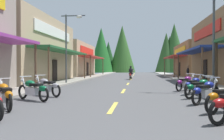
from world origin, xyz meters
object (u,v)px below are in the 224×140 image
object	(u,v)px
motorcycle_parked_right_6	(186,83)
motorcycle_parked_left_4	(47,86)
rider_cruising_lead	(131,74)
streetlamp_right	(208,26)
streetlamp_left	(70,38)
motorcycle_parked_left_3	(33,89)
motorcycle_parked_right_3	(206,91)
pedestrian_browsing	(188,73)
motorcycle_parked_right_4	(200,88)
motorcycle_parked_right_5	(194,85)
motorcycle_parked_left_2	(5,95)

from	to	relation	value
motorcycle_parked_right_6	motorcycle_parked_left_4	distance (m)	8.09
rider_cruising_lead	streetlamp_right	bearing A→B (deg)	-155.16
streetlamp_left	rider_cruising_lead	bearing A→B (deg)	57.54
streetlamp_right	rider_cruising_lead	distance (m)	14.07
motorcycle_parked_right_6	motorcycle_parked_left_3	size ratio (longest dim) A/B	0.87
streetlamp_left	motorcycle_parked_right_3	world-z (taller)	streetlamp_left
motorcycle_parked_right_3	pedestrian_browsing	distance (m)	12.75
motorcycle_parked_right_4	motorcycle_parked_right_6	distance (m)	3.40
motorcycle_parked_left_4	motorcycle_parked_left_3	bearing A→B (deg)	121.73
streetlamp_left	motorcycle_parked_left_3	size ratio (longest dim) A/B	3.07
motorcycle_parked_right_4	motorcycle_parked_right_5	world-z (taller)	same
motorcycle_parked_right_3	motorcycle_parked_right_4	world-z (taller)	same
motorcycle_parked_right_5	motorcycle_parked_left_4	distance (m)	7.60
motorcycle_parked_right_5	pedestrian_browsing	size ratio (longest dim) A/B	1.13
motorcycle_parked_right_3	motorcycle_parked_left_3	xyz separation A→B (m)	(-7.14, 0.05, 0.00)
motorcycle_parked_right_4	motorcycle_parked_left_4	world-z (taller)	same
streetlamp_right	motorcycle_parked_right_5	xyz separation A→B (m)	(-1.05, -1.25, -3.30)
motorcycle_parked_right_5	motorcycle_parked_right_3	bearing A→B (deg)	-147.04
streetlamp_left	pedestrian_browsing	bearing A→B (deg)	15.99
motorcycle_parked_left_2	pedestrian_browsing	world-z (taller)	pedestrian_browsing
motorcycle_parked_right_5	motorcycle_parked_left_2	world-z (taller)	same
motorcycle_parked_right_3	motorcycle_parked_left_4	world-z (taller)	same
motorcycle_parked_right_5	motorcycle_parked_right_6	size ratio (longest dim) A/B	1.06
motorcycle_parked_right_4	motorcycle_parked_right_6	size ratio (longest dim) A/B	1.06
motorcycle_parked_right_4	motorcycle_parked_left_3	size ratio (longest dim) A/B	0.93
rider_cruising_lead	streetlamp_left	bearing A→B (deg)	151.69
streetlamp_left	motorcycle_parked_left_2	size ratio (longest dim) A/B	3.47
motorcycle_parked_left_2	rider_cruising_lead	world-z (taller)	rider_cruising_lead
streetlamp_left	motorcycle_parked_right_4	bearing A→B (deg)	-43.30
streetlamp_right	rider_cruising_lead	xyz separation A→B (m)	(-4.85, 12.83, -3.14)
motorcycle_parked_right_3	motorcycle_parked_left_2	distance (m)	7.49
motorcycle_parked_left_4	streetlamp_left	bearing A→B (deg)	-49.49
motorcycle_parked_right_4	rider_cruising_lead	xyz separation A→B (m)	(-3.71, 15.73, 0.17)
motorcycle_parked_left_3	motorcycle_parked_right_5	bearing A→B (deg)	-126.34
streetlamp_right	motorcycle_parked_left_3	world-z (taller)	streetlamp_right
motorcycle_parked_right_6	motorcycle_parked_left_3	distance (m)	8.84
motorcycle_parked_right_5	motorcycle_parked_right_4	bearing A→B (deg)	-145.29
rider_cruising_lead	motorcycle_parked_left_3	bearing A→B (deg)	172.35
pedestrian_browsing	motorcycle_parked_left_4	bearing A→B (deg)	-112.26
rider_cruising_lead	pedestrian_browsing	world-z (taller)	rider_cruising_lead
motorcycle_parked_right_3	motorcycle_parked_right_4	size ratio (longest dim) A/B	0.93
pedestrian_browsing	motorcycle_parked_right_5	bearing A→B (deg)	-82.68
motorcycle_parked_left_2	motorcycle_parked_left_3	distance (m)	2.01
motorcycle_parked_left_3	motorcycle_parked_left_4	xyz separation A→B (m)	(-0.00, 1.51, 0.00)
streetlamp_right	motorcycle_parked_right_4	distance (m)	4.54
motorcycle_parked_left_4	rider_cruising_lead	world-z (taller)	rider_cruising_lead
streetlamp_right	pedestrian_browsing	bearing A→B (deg)	86.33
streetlamp_left	motorcycle_parked_left_2	world-z (taller)	streetlamp_left
motorcycle_parked_left_2	motorcycle_parked_left_3	bearing A→B (deg)	-43.84
streetlamp_right	motorcycle_parked_right_4	xyz separation A→B (m)	(-1.14, -2.89, -3.30)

